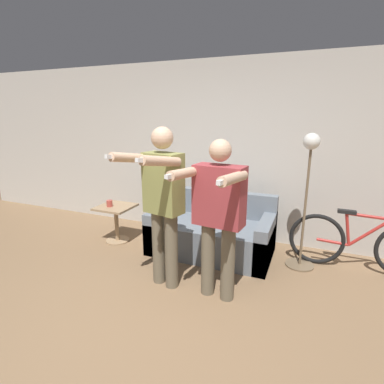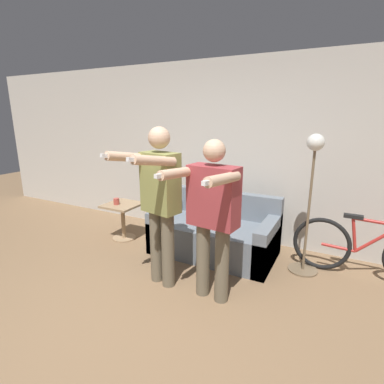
{
  "view_description": "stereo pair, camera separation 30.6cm",
  "coord_description": "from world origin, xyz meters",
  "px_view_note": "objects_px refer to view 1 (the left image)",
  "views": [
    {
      "loc": [
        1.29,
        -1.79,
        1.83
      ],
      "look_at": [
        0.01,
        1.33,
        0.96
      ],
      "focal_mm": 28.0,
      "sensor_mm": 36.0,
      "label": 1
    },
    {
      "loc": [
        1.57,
        -1.66,
        1.83
      ],
      "look_at": [
        0.01,
        1.33,
        0.96
      ],
      "focal_mm": 28.0,
      "sensor_mm": 36.0,
      "label": 2
    }
  ],
  "objects_px": {
    "couch": "(212,233)",
    "cat": "(220,185)",
    "person_left": "(162,198)",
    "side_table": "(116,216)",
    "person_right": "(218,210)",
    "floor_lamp": "(308,181)",
    "cup": "(110,203)",
    "bicycle": "(360,244)"
  },
  "relations": [
    {
      "from": "person_left",
      "to": "side_table",
      "type": "height_order",
      "value": "person_left"
    },
    {
      "from": "floor_lamp",
      "to": "cup",
      "type": "bearing_deg",
      "value": -173.73
    },
    {
      "from": "person_right",
      "to": "bicycle",
      "type": "distance_m",
      "value": 1.92
    },
    {
      "from": "cat",
      "to": "cup",
      "type": "height_order",
      "value": "cat"
    },
    {
      "from": "floor_lamp",
      "to": "cup",
      "type": "height_order",
      "value": "floor_lamp"
    },
    {
      "from": "couch",
      "to": "floor_lamp",
      "type": "bearing_deg",
      "value": 1.72
    },
    {
      "from": "bicycle",
      "to": "side_table",
      "type": "bearing_deg",
      "value": -173.34
    },
    {
      "from": "cup",
      "to": "side_table",
      "type": "bearing_deg",
      "value": 42.09
    },
    {
      "from": "person_left",
      "to": "cat",
      "type": "distance_m",
      "value": 1.34
    },
    {
      "from": "cat",
      "to": "floor_lamp",
      "type": "xyz_separation_m",
      "value": [
        1.16,
        -0.3,
        0.22
      ]
    },
    {
      "from": "bicycle",
      "to": "person_left",
      "type": "bearing_deg",
      "value": -149.95
    },
    {
      "from": "couch",
      "to": "person_right",
      "type": "distance_m",
      "value": 1.26
    },
    {
      "from": "person_left",
      "to": "cup",
      "type": "height_order",
      "value": "person_left"
    },
    {
      "from": "floor_lamp",
      "to": "side_table",
      "type": "distance_m",
      "value": 2.66
    },
    {
      "from": "person_left",
      "to": "bicycle",
      "type": "height_order",
      "value": "person_left"
    },
    {
      "from": "person_left",
      "to": "cup",
      "type": "distance_m",
      "value": 1.51
    },
    {
      "from": "couch",
      "to": "person_left",
      "type": "xyz_separation_m",
      "value": [
        -0.22,
        -0.99,
        0.73
      ]
    },
    {
      "from": "person_left",
      "to": "bicycle",
      "type": "xyz_separation_m",
      "value": [
        2.01,
        1.16,
        -0.65
      ]
    },
    {
      "from": "cat",
      "to": "side_table",
      "type": "xyz_separation_m",
      "value": [
        -1.41,
        -0.53,
        -0.48
      ]
    },
    {
      "from": "person_right",
      "to": "side_table",
      "type": "bearing_deg",
      "value": 162.87
    },
    {
      "from": "person_right",
      "to": "side_table",
      "type": "distance_m",
      "value": 2.04
    },
    {
      "from": "cat",
      "to": "side_table",
      "type": "bearing_deg",
      "value": -159.26
    },
    {
      "from": "person_left",
      "to": "floor_lamp",
      "type": "xyz_separation_m",
      "value": [
        1.37,
        1.02,
        0.09
      ]
    },
    {
      "from": "couch",
      "to": "cat",
      "type": "relative_size",
      "value": 3.6
    },
    {
      "from": "person_right",
      "to": "bicycle",
      "type": "relative_size",
      "value": 1.01
    },
    {
      "from": "couch",
      "to": "person_left",
      "type": "distance_m",
      "value": 1.24
    },
    {
      "from": "cup",
      "to": "bicycle",
      "type": "xyz_separation_m",
      "value": [
        3.26,
        0.43,
        -0.25
      ]
    },
    {
      "from": "cat",
      "to": "floor_lamp",
      "type": "bearing_deg",
      "value": -14.47
    },
    {
      "from": "person_left",
      "to": "side_table",
      "type": "xyz_separation_m",
      "value": [
        -1.2,
        0.79,
        -0.6
      ]
    },
    {
      "from": "couch",
      "to": "cat",
      "type": "height_order",
      "value": "cat"
    },
    {
      "from": "couch",
      "to": "side_table",
      "type": "height_order",
      "value": "couch"
    },
    {
      "from": "cup",
      "to": "bicycle",
      "type": "bearing_deg",
      "value": 7.47
    },
    {
      "from": "couch",
      "to": "side_table",
      "type": "distance_m",
      "value": 1.43
    },
    {
      "from": "couch",
      "to": "bicycle",
      "type": "xyz_separation_m",
      "value": [
        1.79,
        0.17,
        0.08
      ]
    },
    {
      "from": "couch",
      "to": "cat",
      "type": "distance_m",
      "value": 0.69
    },
    {
      "from": "person_left",
      "to": "side_table",
      "type": "relative_size",
      "value": 3.16
    },
    {
      "from": "couch",
      "to": "bicycle",
      "type": "distance_m",
      "value": 1.8
    },
    {
      "from": "person_left",
      "to": "side_table",
      "type": "bearing_deg",
      "value": 158.97
    },
    {
      "from": "side_table",
      "to": "floor_lamp",
      "type": "bearing_deg",
      "value": 5.22
    },
    {
      "from": "couch",
      "to": "person_right",
      "type": "relative_size",
      "value": 1.0
    },
    {
      "from": "person_right",
      "to": "floor_lamp",
      "type": "xyz_separation_m",
      "value": [
        0.76,
        1.02,
        0.14
      ]
    },
    {
      "from": "floor_lamp",
      "to": "person_right",
      "type": "bearing_deg",
      "value": -126.83
    }
  ]
}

